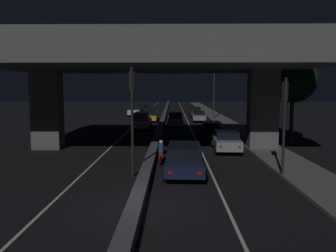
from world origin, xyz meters
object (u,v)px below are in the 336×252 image
car_black_third (212,129)px  pedestrian_on_sidewalk (259,136)px  car_silver_fourth (175,119)px  traffic_light_left_of_median (132,103)px  car_dark_red_sixth (195,112)px  motorcycle_red_filtering_near (161,153)px  traffic_light_right_of_median (284,110)px  car_silver_second (226,140)px  car_white_third_oncoming (134,110)px  car_silver_fifth (199,116)px  car_white_lead_oncoming (142,120)px  car_taxi_yellow_second_oncoming (150,114)px  car_dark_blue_lead (184,158)px  street_lamp (212,88)px  car_black_fourth_oncoming (142,106)px

car_black_third → pedestrian_on_sidewalk: size_ratio=2.87×
car_silver_fourth → traffic_light_left_of_median: bearing=173.2°
car_silver_fourth → car_dark_red_sixth: bearing=-14.4°
traffic_light_left_of_median → motorcycle_red_filtering_near: size_ratio=2.86×
traffic_light_left_of_median → traffic_light_right_of_median: size_ratio=1.10×
traffic_light_left_of_median → car_dark_red_sixth: 36.45m
car_silver_second → car_dark_red_sixth: size_ratio=1.07×
car_white_third_oncoming → motorcycle_red_filtering_near: (5.58, -34.09, -0.37)m
car_silver_fifth → motorcycle_red_filtering_near: (-4.24, -24.85, -0.15)m
car_white_third_oncoming → traffic_light_right_of_median: bearing=16.0°
car_white_lead_oncoming → car_taxi_yellow_second_oncoming: car_taxi_yellow_second_oncoming is taller
car_dark_red_sixth → pedestrian_on_sidewalk: pedestrian_on_sidewalk is taller
traffic_light_left_of_median → pedestrian_on_sidewalk: 11.96m
car_dark_blue_lead → car_black_third: size_ratio=1.01×
car_dark_blue_lead → car_silver_fourth: bearing=2.5°
car_white_lead_oncoming → car_silver_second: bearing=30.4°
traffic_light_left_of_median → car_silver_fourth: bearing=84.0°
car_taxi_yellow_second_oncoming → car_black_third: bearing=25.3°
traffic_light_right_of_median → car_silver_fourth: bearing=103.4°
car_dark_red_sixth → car_taxi_yellow_second_oncoming: (-6.65, -7.88, 0.22)m
traffic_light_left_of_median → car_dark_red_sixth: (5.65, 35.89, -2.97)m
pedestrian_on_sidewalk → traffic_light_right_of_median: bearing=-96.6°
car_dark_blue_lead → car_silver_second: 7.14m
car_dark_blue_lead → pedestrian_on_sidewalk: pedestrian_on_sidewalk is taller
car_white_lead_oncoming → car_white_third_oncoming: size_ratio=0.87×
car_black_third → car_white_third_oncoming: car_white_third_oncoming is taller
car_taxi_yellow_second_oncoming → car_silver_second: bearing=18.4°
car_dark_red_sixth → motorcycle_red_filtering_near: 33.08m
street_lamp → pedestrian_on_sidewalk: street_lamp is taller
car_silver_fourth → motorcycle_red_filtering_near: car_silver_fourth is taller
street_lamp → car_dark_blue_lead: (-5.02, -30.80, -3.76)m
car_white_lead_oncoming → car_black_third: bearing=51.1°
car_white_lead_oncoming → traffic_light_left_of_median: bearing=4.6°
street_lamp → car_silver_fifth: size_ratio=1.78×
car_silver_second → car_silver_fourth: bearing=15.4°
car_taxi_yellow_second_oncoming → car_black_fourth_oncoming: car_taxi_yellow_second_oncoming is taller
car_dark_blue_lead → pedestrian_on_sidewalk: 9.51m
car_silver_fifth → car_dark_red_sixth: 7.95m
car_dark_red_sixth → car_white_lead_oncoming: bearing=157.0°
car_white_lead_oncoming → motorcycle_red_filtering_near: (2.65, -16.33, -0.41)m
car_taxi_yellow_second_oncoming → car_white_third_oncoming: 9.73m
car_black_third → pedestrian_on_sidewalk: 6.43m
car_dark_blue_lead → car_silver_fourth: car_silver_fourth is taller
car_dark_blue_lead → car_white_lead_oncoming: (-3.97, 18.97, 0.16)m
motorcycle_red_filtering_near → car_white_lead_oncoming: bearing=9.3°
car_white_third_oncoming → car_black_fourth_oncoming: (-0.11, 13.78, -0.13)m
car_silver_second → car_white_third_oncoming: car_white_third_oncoming is taller
car_white_third_oncoming → car_black_fourth_oncoming: bearing=178.8°
traffic_light_left_of_median → car_black_third: traffic_light_left_of_median is taller
car_silver_fourth → car_silver_fifth: bearing=-30.2°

